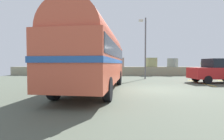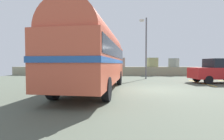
% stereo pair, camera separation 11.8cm
% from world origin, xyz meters
% --- Properties ---
extents(ground, '(32.00, 26.00, 0.02)m').
position_xyz_m(ground, '(0.00, 0.00, 0.01)').
color(ground, '#50584A').
extents(breakwater, '(31.36, 2.16, 2.49)m').
position_xyz_m(breakwater, '(-0.04, 11.79, 0.70)').
color(breakwater, gray).
rests_on(breakwater, ground).
extents(vintage_coach, '(3.19, 8.77, 3.70)m').
position_xyz_m(vintage_coach, '(-3.26, -0.44, 2.05)').
color(vintage_coach, black).
rests_on(vintage_coach, ground).
extents(parked_car_nearest, '(4.24, 2.06, 1.86)m').
position_xyz_m(parked_car_nearest, '(5.72, 3.51, 0.97)').
color(parked_car_nearest, black).
rests_on(parked_car_nearest, ground).
extents(lamp_post, '(0.65, 0.78, 5.91)m').
position_xyz_m(lamp_post, '(0.57, 6.74, 3.36)').
color(lamp_post, '#5B5B60').
rests_on(lamp_post, ground).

